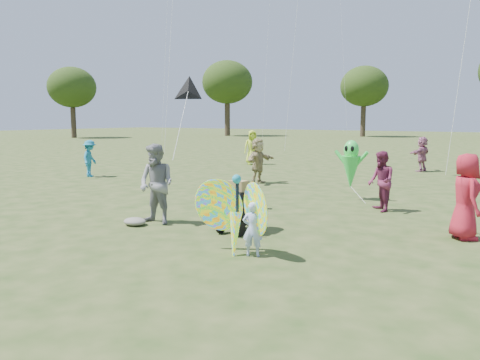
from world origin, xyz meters
name	(u,v)px	position (x,y,z in m)	size (l,w,h in m)	color
ground	(205,250)	(0.00, 0.00, 0.00)	(160.00, 160.00, 0.00)	#51592B
child_girl	(253,229)	(0.91, 0.16, 0.48)	(0.35, 0.23, 0.95)	#ACC1F4
adult_man	(157,184)	(-2.19, 1.15, 0.90)	(0.88, 0.68, 1.81)	gray
grey_bag	(135,221)	(-2.51, 0.76, 0.08)	(0.53, 0.44, 0.17)	gray
crowd_a	(465,196)	(3.82, 3.42, 0.85)	(0.83, 0.54, 1.69)	#AB1B2C
crowd_d	(258,161)	(-3.63, 8.08, 0.82)	(1.52, 0.49, 1.64)	tan
crowd_e	(381,181)	(1.64, 5.29, 0.77)	(0.75, 0.59, 1.55)	#6E2444
crowd_g	(252,147)	(-7.40, 13.92, 0.87)	(0.85, 0.56, 1.75)	#CAE235
crowd_i	(90,158)	(-10.30, 6.03, 0.74)	(0.96, 0.55, 1.49)	teal
crowd_j	(422,154)	(0.60, 15.30, 0.78)	(1.44, 0.46, 1.55)	#A15C7C
jogging_stroller	(241,203)	(-0.22, 1.57, 0.61)	(0.54, 1.06, 1.09)	black
butterfly_kite	(236,216)	(0.58, 0.16, 0.68)	(1.74, 0.75, 1.60)	#FF3E28
delta_kite_rig	(188,92)	(-2.64, 2.87, 3.04)	(1.31, 1.96, 2.01)	black
alien_kite	(351,166)	(0.39, 6.56, 0.97)	(1.12, 0.69, 1.74)	#33DB4C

